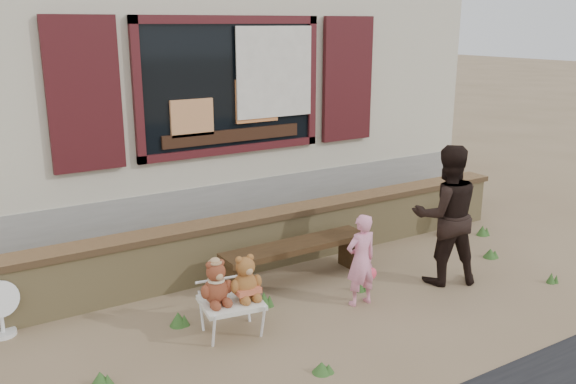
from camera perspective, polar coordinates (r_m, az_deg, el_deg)
ground at (r=6.63m, az=2.76°, el=-9.55°), size 80.00×80.00×0.00m
shopfront at (r=10.06m, az=-11.89°, el=10.59°), size 8.04×5.13×4.00m
brick_wall at (r=7.29m, az=-1.65°, el=-4.28°), size 7.10×0.36×0.67m
bench at (r=6.83m, az=0.76°, el=-5.77°), size 1.77×0.40×0.45m
folding_chair at (r=5.75m, az=-5.34°, el=-10.36°), size 0.62×0.56×0.34m
teddy_bear_left at (r=5.61m, az=-6.78°, el=-8.32°), size 0.35×0.32×0.43m
teddy_bear_right at (r=5.69m, az=-4.04°, el=-7.88°), size 0.36×0.32×0.43m
child at (r=6.27m, az=6.84°, el=-6.33°), size 0.36×0.24×0.97m
adult at (r=6.90m, az=14.56°, el=-2.09°), size 0.93×0.84×1.56m
fan_left at (r=6.29m, az=-25.34°, el=-9.81°), size 0.35×0.23×0.55m
fan_right at (r=8.57m, az=14.64°, el=-2.43°), size 0.31×0.20×0.48m
grass_tufts at (r=6.42m, az=4.27°, el=-9.81°), size 5.59×1.81×0.16m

